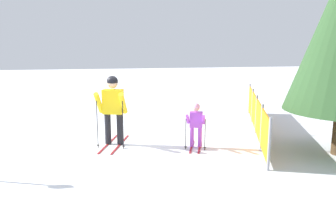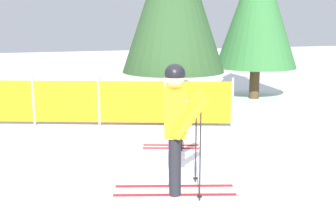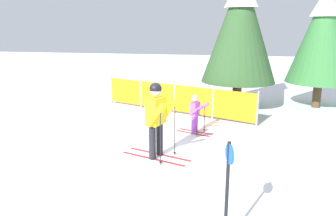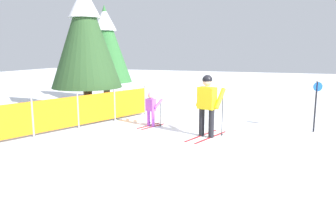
{
  "view_description": "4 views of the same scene",
  "coord_description": "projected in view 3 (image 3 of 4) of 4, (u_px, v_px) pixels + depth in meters",
  "views": [
    {
      "loc": [
        8.45,
        -0.13,
        2.53
      ],
      "look_at": [
        0.18,
        1.48,
        0.95
      ],
      "focal_mm": 35.0,
      "sensor_mm": 36.0,
      "label": 1
    },
    {
      "loc": [
        -1.85,
        -5.2,
        2.34
      ],
      "look_at": [
        0.4,
        1.41,
        0.92
      ],
      "focal_mm": 45.0,
      "sensor_mm": 36.0,
      "label": 2
    },
    {
      "loc": [
        1.84,
        -7.05,
        3.02
      ],
      "look_at": [
        0.06,
        1.32,
        0.91
      ],
      "focal_mm": 35.0,
      "sensor_mm": 36.0,
      "label": 3
    },
    {
      "loc": [
        -9.02,
        -2.09,
        2.48
      ],
      "look_at": [
        0.19,
        1.31,
        0.75
      ],
      "focal_mm": 35.0,
      "sensor_mm": 36.0,
      "label": 4
    }
  ],
  "objects": [
    {
      "name": "skier_child",
      "position": [
        195.0,
        111.0,
        9.48
      ],
      "size": [
        1.09,
        0.64,
        1.14
      ],
      "rotation": [
        0.0,
        0.0,
        -0.35
      ],
      "color": "maroon",
      "rests_on": "ground_plane"
    },
    {
      "name": "conifer_far",
      "position": [
        324.0,
        32.0,
        12.07
      ],
      "size": [
        2.48,
        2.48,
        4.61
      ],
      "color": "#4C3823",
      "rests_on": "ground_plane"
    },
    {
      "name": "ground_plane",
      "position": [
        154.0,
        158.0,
        7.79
      ],
      "size": [
        60.0,
        60.0,
        0.0
      ],
      "primitive_type": "plane",
      "color": "white"
    },
    {
      "name": "skier_adult",
      "position": [
        157.0,
        114.0,
        7.58
      ],
      "size": [
        1.74,
        0.93,
        1.8
      ],
      "rotation": [
        0.0,
        0.0,
        -0.31
      ],
      "color": "maroon",
      "rests_on": "ground_plane"
    },
    {
      "name": "safety_fence",
      "position": [
        175.0,
        98.0,
        11.73
      ],
      "size": [
        5.71,
        2.23,
        1.13
      ],
      "rotation": [
        0.0,
        0.0,
        -0.37
      ],
      "color": "gray",
      "rests_on": "ground_plane"
    },
    {
      "name": "trail_marker",
      "position": [
        228.0,
        184.0,
        4.44
      ],
      "size": [
        0.13,
        0.27,
        1.56
      ],
      "color": "black",
      "rests_on": "ground_plane"
    },
    {
      "name": "conifer_near",
      "position": [
        240.0,
        25.0,
        11.71
      ],
      "size": [
        2.7,
        2.7,
        5.01
      ],
      "color": "#4C3823",
      "rests_on": "ground_plane"
    }
  ]
}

